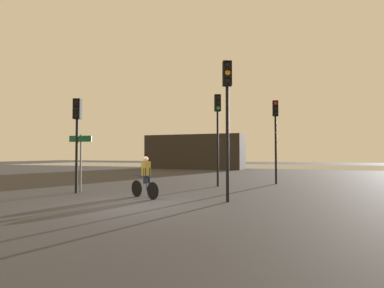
{
  "coord_description": "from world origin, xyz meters",
  "views": [
    {
      "loc": [
        5.5,
        -8.69,
        1.7
      ],
      "look_at": [
        0.5,
        5.0,
        2.2
      ],
      "focal_mm": 28.0,
      "sensor_mm": 36.0,
      "label": 1
    }
  ],
  "objects_px": {
    "direction_sign_post": "(81,154)",
    "traffic_light_center": "(218,123)",
    "distant_building": "(195,152)",
    "traffic_light_near_left": "(77,127)",
    "traffic_light_far_right": "(276,126)",
    "cyclist": "(145,177)",
    "traffic_light_near_right": "(227,105)"
  },
  "relations": [
    {
      "from": "traffic_light_near_right",
      "to": "cyclist",
      "type": "xyz_separation_m",
      "value": [
        -3.17,
        -0.26,
        -2.67
      ]
    },
    {
      "from": "distant_building",
      "to": "traffic_light_center",
      "type": "xyz_separation_m",
      "value": [
        7.76,
        -18.31,
        1.39
      ]
    },
    {
      "from": "direction_sign_post",
      "to": "cyclist",
      "type": "height_order",
      "value": "direction_sign_post"
    },
    {
      "from": "distant_building",
      "to": "cyclist",
      "type": "relative_size",
      "value": 7.1
    },
    {
      "from": "distant_building",
      "to": "traffic_light_near_left",
      "type": "relative_size",
      "value": 2.77
    },
    {
      "from": "traffic_light_center",
      "to": "traffic_light_near_left",
      "type": "distance_m",
      "value": 7.03
    },
    {
      "from": "traffic_light_near_right",
      "to": "traffic_light_near_left",
      "type": "distance_m",
      "value": 6.8
    },
    {
      "from": "traffic_light_near_right",
      "to": "distant_building",
      "type": "bearing_deg",
      "value": -89.91
    },
    {
      "from": "traffic_light_near_right",
      "to": "traffic_light_near_left",
      "type": "bearing_deg",
      "value": -22.68
    },
    {
      "from": "distant_building",
      "to": "cyclist",
      "type": "bearing_deg",
      "value": -75.05
    },
    {
      "from": "traffic_light_center",
      "to": "traffic_light_far_right",
      "type": "height_order",
      "value": "traffic_light_center"
    },
    {
      "from": "traffic_light_near_right",
      "to": "cyclist",
      "type": "relative_size",
      "value": 3.13
    },
    {
      "from": "distant_building",
      "to": "direction_sign_post",
      "type": "distance_m",
      "value": 22.73
    },
    {
      "from": "traffic_light_far_right",
      "to": "traffic_light_near_left",
      "type": "xyz_separation_m",
      "value": [
        -7.89,
        -7.19,
        -0.42
      ]
    },
    {
      "from": "traffic_light_center",
      "to": "traffic_light_far_right",
      "type": "distance_m",
      "value": 3.67
    },
    {
      "from": "direction_sign_post",
      "to": "traffic_light_center",
      "type": "bearing_deg",
      "value": -151.05
    },
    {
      "from": "traffic_light_near_right",
      "to": "traffic_light_far_right",
      "type": "bearing_deg",
      "value": -120.81
    },
    {
      "from": "distant_building",
      "to": "traffic_light_near_right",
      "type": "bearing_deg",
      "value": -67.87
    },
    {
      "from": "traffic_light_far_right",
      "to": "distant_building",
      "type": "bearing_deg",
      "value": -64.71
    },
    {
      "from": "distant_building",
      "to": "traffic_light_center",
      "type": "height_order",
      "value": "traffic_light_center"
    },
    {
      "from": "traffic_light_far_right",
      "to": "traffic_light_near_left",
      "type": "bearing_deg",
      "value": 34.09
    },
    {
      "from": "traffic_light_far_right",
      "to": "cyclist",
      "type": "bearing_deg",
      "value": 52.06
    },
    {
      "from": "distant_building",
      "to": "traffic_light_far_right",
      "type": "bearing_deg",
      "value": -56.48
    },
    {
      "from": "traffic_light_far_right",
      "to": "cyclist",
      "type": "height_order",
      "value": "traffic_light_far_right"
    },
    {
      "from": "distant_building",
      "to": "traffic_light_near_left",
      "type": "bearing_deg",
      "value": -83.43
    },
    {
      "from": "traffic_light_near_left",
      "to": "direction_sign_post",
      "type": "relative_size",
      "value": 1.6
    },
    {
      "from": "traffic_light_center",
      "to": "direction_sign_post",
      "type": "bearing_deg",
      "value": 11.27
    },
    {
      "from": "traffic_light_center",
      "to": "traffic_light_near_left",
      "type": "relative_size",
      "value": 1.18
    },
    {
      "from": "traffic_light_center",
      "to": "cyclist",
      "type": "relative_size",
      "value": 3.02
    },
    {
      "from": "traffic_light_center",
      "to": "direction_sign_post",
      "type": "height_order",
      "value": "traffic_light_center"
    },
    {
      "from": "traffic_light_far_right",
      "to": "direction_sign_post",
      "type": "xyz_separation_m",
      "value": [
        -8.13,
        -6.66,
        -1.62
      ]
    },
    {
      "from": "traffic_light_near_right",
      "to": "traffic_light_near_left",
      "type": "height_order",
      "value": "traffic_light_near_right"
    }
  ]
}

